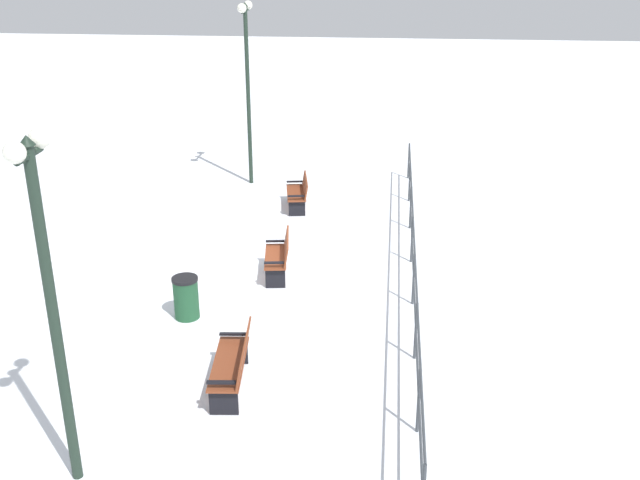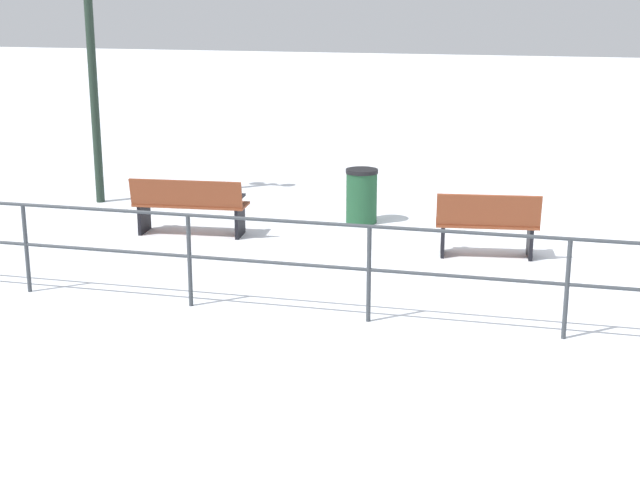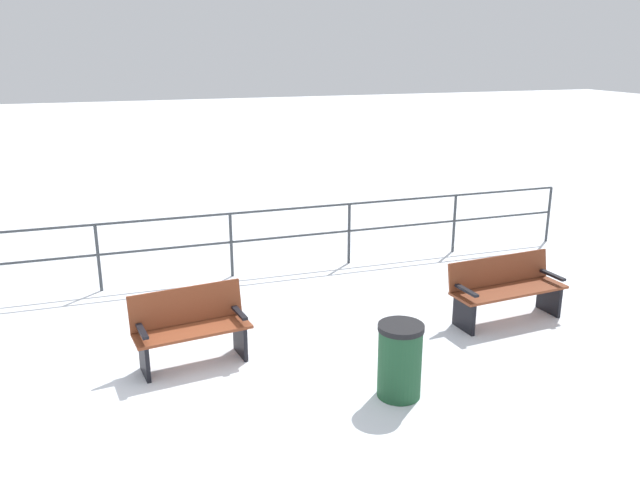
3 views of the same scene
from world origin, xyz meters
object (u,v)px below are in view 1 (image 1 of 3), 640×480
at_px(bench_nearest, 299,193).
at_px(bench_second, 279,256).
at_px(lamppost_middle, 47,274).
at_px(lamppost_near, 247,66).
at_px(bench_third, 234,363).
at_px(trash_bin, 186,297).

distance_m(bench_nearest, bench_second, 4.36).
bearing_deg(bench_second, lamppost_middle, 67.23).
relative_size(bench_second, lamppost_near, 0.28).
relative_size(bench_third, lamppost_near, 0.33).
bearing_deg(bench_third, lamppost_middle, 48.92).
relative_size(bench_third, trash_bin, 2.03).
height_order(bench_second, bench_third, bench_second).
distance_m(bench_nearest, lamppost_middle, 11.51).
bearing_deg(bench_second, bench_nearest, -96.13).
distance_m(bench_third, lamppost_middle, 3.91).
height_order(bench_nearest, trash_bin, trash_bin).
bearing_deg(lamppost_middle, bench_third, -126.05).
bearing_deg(lamppost_near, bench_third, 99.03).
bearing_deg(bench_second, lamppost_near, -81.92).
relative_size(bench_nearest, bench_second, 1.04).
height_order(bench_second, lamppost_near, lamppost_near).
xyz_separation_m(bench_nearest, lamppost_near, (1.69, -2.06, 3.02)).
relative_size(bench_second, bench_third, 0.83).
height_order(lamppost_middle, trash_bin, lamppost_middle).
distance_m(lamppost_middle, trash_bin, 5.37).
xyz_separation_m(bench_nearest, bench_second, (-0.12, 4.36, 0.03)).
height_order(bench_third, lamppost_middle, lamppost_middle).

